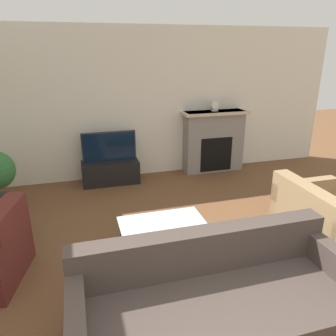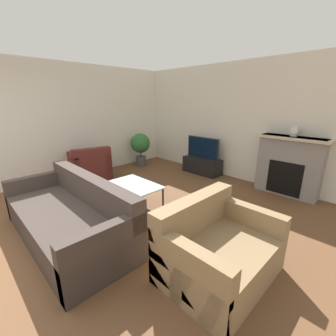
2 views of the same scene
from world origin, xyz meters
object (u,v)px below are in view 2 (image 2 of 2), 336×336
object	(u,v)px
coffee_table	(132,187)
mantel_clock	(294,131)
potted_plant	(140,145)
armchair_by_window	(90,168)
tv	(203,148)
couch_loveseat	(217,250)
couch_sectional	(70,218)

from	to	relation	value
coffee_table	mantel_clock	distance (m)	3.24
potted_plant	armchair_by_window	bearing A→B (deg)	-85.44
coffee_table	potted_plant	xyz separation A→B (m)	(-2.03, 1.77, 0.21)
tv	couch_loveseat	bearing A→B (deg)	-50.31
armchair_by_window	mantel_clock	distance (m)	4.48
coffee_table	mantel_clock	xyz separation A→B (m)	(1.71, 2.60, 0.90)
couch_sectional	mantel_clock	world-z (taller)	mantel_clock
coffee_table	potted_plant	bearing A→B (deg)	138.91
tv	armchair_by_window	world-z (taller)	tv
couch_sectional	armchair_by_window	distance (m)	2.41
couch_loveseat	coffee_table	world-z (taller)	couch_loveseat
couch_loveseat	armchair_by_window	xyz separation A→B (m)	(-3.88, 0.45, 0.01)
tv	couch_sectional	xyz separation A→B (m)	(0.46, -3.63, -0.39)
mantel_clock	couch_sectional	bearing A→B (deg)	-112.78
couch_sectional	coffee_table	size ratio (longest dim) A/B	2.39
couch_sectional	potted_plant	bearing A→B (deg)	126.47
potted_plant	couch_sectional	bearing A→B (deg)	-53.53
tv	couch_sectional	world-z (taller)	tv
coffee_table	potted_plant	world-z (taller)	potted_plant
tv	coffee_table	xyz separation A→B (m)	(0.33, -2.48, -0.29)
couch_loveseat	mantel_clock	world-z (taller)	mantel_clock
potted_plant	mantel_clock	distance (m)	3.89
couch_loveseat	potted_plant	world-z (taller)	potted_plant
potted_plant	mantel_clock	world-z (taller)	mantel_clock
mantel_clock	armchair_by_window	bearing A→B (deg)	-145.78
couch_sectional	mantel_clock	distance (m)	4.20
couch_loveseat	coffee_table	distance (m)	2.00
armchair_by_window	potted_plant	world-z (taller)	potted_plant
armchair_by_window	couch_loveseat	bearing A→B (deg)	96.28
tv	armchair_by_window	xyz separation A→B (m)	(-1.57, -2.33, -0.38)
mantel_clock	couch_loveseat	bearing A→B (deg)	-84.73
tv	couch_loveseat	distance (m)	3.63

